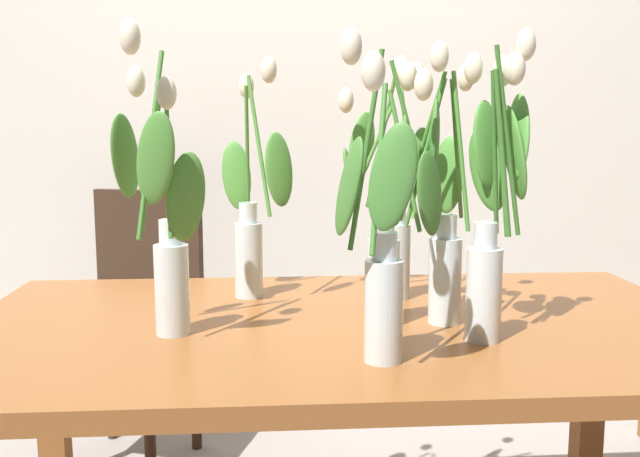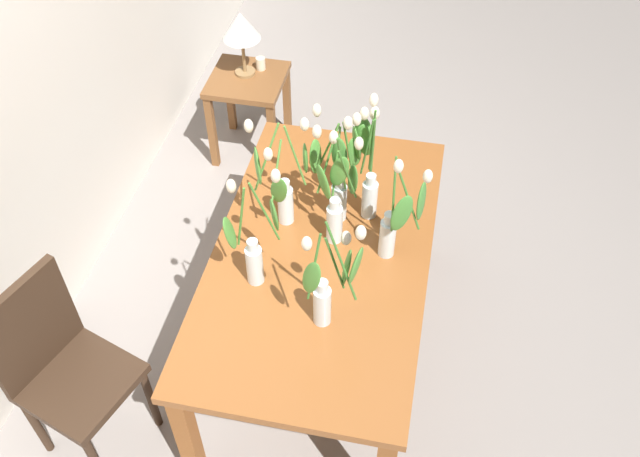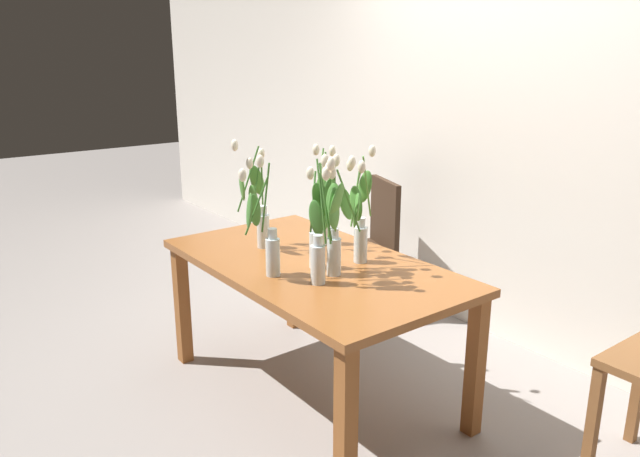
% 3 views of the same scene
% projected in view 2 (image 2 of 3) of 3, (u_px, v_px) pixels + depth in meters
% --- Properties ---
extents(ground_plane, '(18.00, 18.00, 0.00)m').
position_uv_depth(ground_plane, '(322.00, 350.00, 3.42)').
color(ground_plane, gray).
extents(dining_table, '(1.60, 0.90, 0.74)m').
position_uv_depth(dining_table, '(322.00, 265.00, 2.95)').
color(dining_table, brown).
rests_on(dining_table, ground).
extents(tulip_vase_0, '(0.13, 0.15, 0.59)m').
position_uv_depth(tulip_vase_0, '(367.00, 168.00, 2.88)').
color(tulip_vase_0, silver).
rests_on(tulip_vase_0, dining_table).
extents(tulip_vase_1, '(0.16, 0.14, 0.57)m').
position_uv_depth(tulip_vase_1, '(339.00, 203.00, 2.81)').
color(tulip_vase_1, silver).
rests_on(tulip_vase_1, dining_table).
extents(tulip_vase_2, '(0.24, 0.23, 0.57)m').
position_uv_depth(tulip_vase_2, '(283.00, 188.00, 2.84)').
color(tulip_vase_2, silver).
rests_on(tulip_vase_2, dining_table).
extents(tulip_vase_3, '(0.19, 0.21, 0.56)m').
position_uv_depth(tulip_vase_3, '(254.00, 249.00, 2.65)').
color(tulip_vase_3, silver).
rests_on(tulip_vase_3, dining_table).
extents(tulip_vase_4, '(0.20, 0.23, 0.59)m').
position_uv_depth(tulip_vase_4, '(329.00, 288.00, 2.48)').
color(tulip_vase_4, silver).
rests_on(tulip_vase_4, dining_table).
extents(tulip_vase_5, '(0.14, 0.18, 0.57)m').
position_uv_depth(tulip_vase_5, '(395.00, 226.00, 2.73)').
color(tulip_vase_5, silver).
rests_on(tulip_vase_5, dining_table).
extents(tulip_vase_6, '(0.24, 0.23, 0.56)m').
position_uv_depth(tulip_vase_6, '(336.00, 179.00, 2.85)').
color(tulip_vase_6, silver).
rests_on(tulip_vase_6, dining_table).
extents(dining_chair, '(0.51, 0.51, 0.93)m').
position_uv_depth(dining_chair, '(61.00, 364.00, 2.76)').
color(dining_chair, '#382619').
rests_on(dining_chair, ground).
extents(side_table, '(0.44, 0.44, 0.55)m').
position_uv_depth(side_table, '(248.00, 94.00, 4.17)').
color(side_table, brown).
rests_on(side_table, ground).
extents(table_lamp, '(0.22, 0.22, 0.40)m').
position_uv_depth(table_lamp, '(241.00, 27.00, 3.89)').
color(table_lamp, olive).
rests_on(table_lamp, side_table).
extents(pillar_candle, '(0.06, 0.06, 0.07)m').
position_uv_depth(pillar_candle, '(261.00, 63.00, 4.12)').
color(pillar_candle, beige).
rests_on(pillar_candle, side_table).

